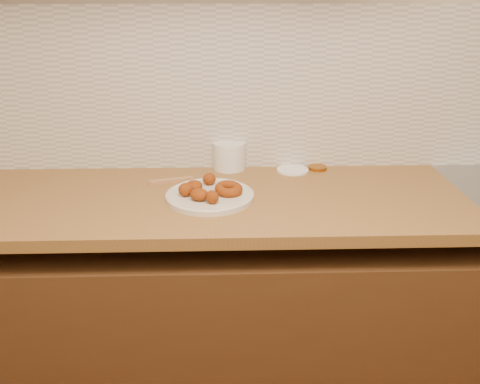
% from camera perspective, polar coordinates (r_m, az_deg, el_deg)
% --- Properties ---
extents(wall_back, '(4.00, 0.02, 2.70)m').
position_cam_1_polar(wall_back, '(1.93, 7.86, 15.79)').
color(wall_back, tan).
rests_on(wall_back, ground).
extents(base_cabinet, '(3.60, 0.60, 0.77)m').
position_cam_1_polar(base_cabinet, '(2.00, 7.82, -14.00)').
color(base_cabinet, '#4A2E16').
rests_on(base_cabinet, floor).
extents(butcher_block, '(2.30, 0.62, 0.04)m').
position_cam_1_polar(butcher_block, '(1.76, -12.70, -1.14)').
color(butcher_block, olive).
rests_on(butcher_block, base_cabinet).
extents(backsplash, '(3.60, 0.02, 0.60)m').
position_cam_1_polar(backsplash, '(1.94, 7.68, 11.35)').
color(backsplash, beige).
rests_on(backsplash, wall_back).
extents(donut_plate, '(0.29, 0.29, 0.02)m').
position_cam_1_polar(donut_plate, '(1.69, -3.40, -0.46)').
color(donut_plate, beige).
rests_on(donut_plate, butcher_block).
extents(ring_donut, '(0.13, 0.13, 0.04)m').
position_cam_1_polar(ring_donut, '(1.68, -1.31, 0.35)').
color(ring_donut, brown).
rests_on(ring_donut, donut_plate).
extents(fried_dough_chunks, '(0.14, 0.22, 0.05)m').
position_cam_1_polar(fried_dough_chunks, '(1.68, -4.64, 0.35)').
color(fried_dough_chunks, brown).
rests_on(fried_dough_chunks, donut_plate).
extents(plastic_tub, '(0.15, 0.15, 0.10)m').
position_cam_1_polar(plastic_tub, '(1.96, -1.23, 4.14)').
color(plastic_tub, white).
rests_on(plastic_tub, butcher_block).
extents(tub_lid, '(0.16, 0.16, 0.01)m').
position_cam_1_polar(tub_lid, '(1.95, 5.93, 2.48)').
color(tub_lid, white).
rests_on(tub_lid, butcher_block).
extents(brass_jar_lid, '(0.09, 0.09, 0.01)m').
position_cam_1_polar(brass_jar_lid, '(1.98, 8.72, 2.71)').
color(brass_jar_lid, '#A7651C').
rests_on(brass_jar_lid, butcher_block).
extents(wooden_utensil, '(0.16, 0.06, 0.01)m').
position_cam_1_polar(wooden_utensil, '(1.85, -7.71, 1.30)').
color(wooden_utensil, '#A87449').
rests_on(wooden_utensil, butcher_block).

